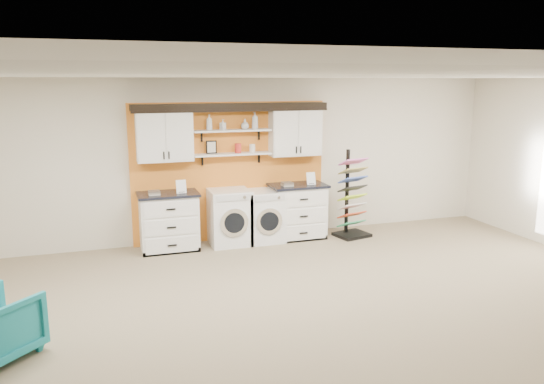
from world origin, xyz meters
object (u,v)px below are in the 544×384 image
object	(u,v)px
washer	(230,217)
dryer	(263,216)
sample_rack	(352,209)
base_cabinet_right	(297,211)
base_cabinet_left	(169,221)

from	to	relation	value
washer	dryer	size ratio (longest dim) A/B	1.06
washer	dryer	world-z (taller)	washer
dryer	sample_rack	size ratio (longest dim) A/B	0.58
sample_rack	base_cabinet_right	bearing A→B (deg)	154.03
washer	dryer	distance (m)	0.61
washer	base_cabinet_left	bearing A→B (deg)	179.81
base_cabinet_left	sample_rack	distance (m)	3.22
dryer	base_cabinet_right	bearing A→B (deg)	0.30
base_cabinet_right	dryer	size ratio (longest dim) A/B	1.10
base_cabinet_left	sample_rack	bearing A→B (deg)	-3.96
base_cabinet_left	dryer	size ratio (longest dim) A/B	1.09
dryer	washer	bearing A→B (deg)	180.00
base_cabinet_left	dryer	distance (m)	1.63
dryer	sample_rack	distance (m)	1.60
base_cabinet_left	base_cabinet_right	distance (m)	2.26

